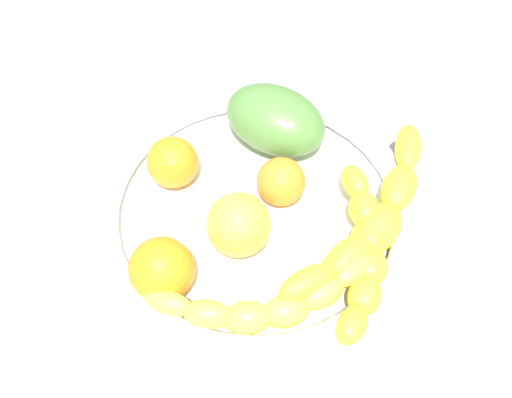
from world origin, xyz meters
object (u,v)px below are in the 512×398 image
banana_arching_top (372,221)px  orange_mid_left (159,266)px  fruit_bowl (256,213)px  mango_green (275,120)px  orange_mid_right (173,162)px  banana_draped_right (364,252)px  banana_draped_left (265,305)px  orange_front (282,183)px  apple_yellow (239,225)px

banana_arching_top → orange_mid_left: size_ratio=4.11×
fruit_bowl → mango_green: mango_green is taller
orange_mid_right → banana_draped_right: bearing=17.5°
fruit_bowl → mango_green: 11.38cm
orange_mid_right → fruit_bowl: bearing=18.2°
orange_mid_right → mango_green: size_ratio=0.48×
fruit_bowl → orange_mid_right: 10.76cm
banana_draped_left → banana_draped_right: 11.50cm
banana_draped_left → orange_mid_right: 19.80cm
orange_mid_left → mango_green: (-5.83, 21.50, 0.25)cm
orange_mid_right → mango_green: 12.72cm
orange_mid_left → orange_mid_right: size_ratio=1.13×
orange_front → orange_mid_right: (-10.11, -6.97, 0.21)cm
fruit_bowl → apple_yellow: apple_yellow is taller
apple_yellow → mango_green: mango_green is taller
orange_mid_left → orange_mid_right: bearing=135.4°
orange_front → orange_mid_left: orange_mid_left is taller
orange_front → orange_mid_right: orange_mid_right is taller
banana_arching_top → orange_mid_left: bearing=-118.5°
fruit_bowl → banana_draped_left: (9.40, -7.58, 2.34)cm
banana_arching_top → orange_front: bearing=-161.8°
banana_draped_left → orange_mid_right: size_ratio=3.41×
orange_mid_right → apple_yellow: apple_yellow is taller
fruit_bowl → orange_mid_right: bearing=-161.8°
banana_draped_right → banana_arching_top: bearing=118.5°
fruit_bowl → orange_front: bearing=87.1°
mango_green → apple_yellow: bearing=-58.8°
banana_arching_top → orange_mid_right: orange_mid_right is taller
fruit_bowl → mango_green: (-6.31, 8.91, 3.21)cm
mango_green → orange_mid_right: bearing=-106.5°
fruit_bowl → banana_draped_right: banana_draped_right is taller
banana_draped_left → orange_front: orange_front is taller
banana_arching_top → orange_mid_left: (-10.61, -19.56, 0.41)cm
orange_mid_right → apple_yellow: 11.27cm
banana_arching_top → mango_green: size_ratio=2.22×
banana_arching_top → mango_green: (-16.44, 1.94, 0.66)cm
orange_mid_left → banana_draped_left: bearing=26.9°
banana_draped_left → mango_green: size_ratio=1.63×
banana_draped_left → orange_mid_left: size_ratio=3.02×
banana_arching_top → mango_green: 16.57cm
fruit_bowl → banana_arching_top: bearing=34.5°
banana_draped_right → orange_front: (-11.76, 0.07, 0.05)cm
fruit_bowl → banana_draped_left: bearing=-38.9°
orange_front → orange_mid_left: size_ratio=0.82×
banana_draped_right → orange_mid_left: orange_mid_left is taller
banana_arching_top → orange_mid_right: 22.52cm
banana_draped_right → banana_arching_top: 3.81cm
apple_yellow → banana_draped_left: bearing=-25.8°
banana_arching_top → banana_draped_left: bearing=-92.9°
banana_draped_left → orange_mid_right: (-19.33, 4.31, 0.25)cm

